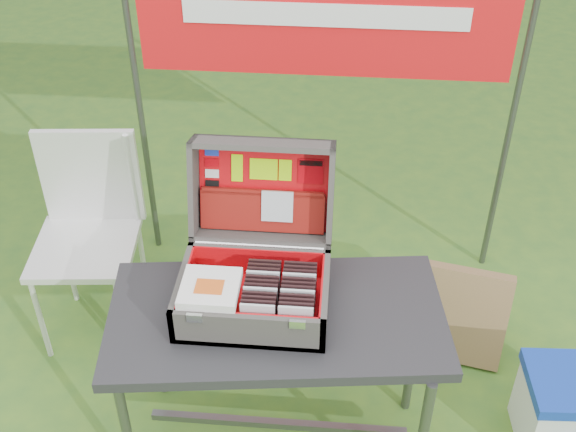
# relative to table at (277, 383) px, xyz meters

# --- Properties ---
(ground) EXTENTS (80.00, 80.00, 0.00)m
(ground) POSITION_rel_table_xyz_m (0.09, 0.08, -0.35)
(ground) COLOR #366525
(ground) RESTS_ON ground
(table) EXTENTS (1.20, 0.70, 0.71)m
(table) POSITION_rel_table_xyz_m (0.00, 0.00, 0.00)
(table) COLOR black
(table) RESTS_ON ground
(table_top) EXTENTS (1.20, 0.70, 0.04)m
(table_top) POSITION_rel_table_xyz_m (0.00, 0.00, 0.33)
(table_top) COLOR black
(table_top) RESTS_ON ground
(table_leg_fl) EXTENTS (0.04, 0.04, 0.67)m
(table_leg_fl) POSITION_rel_table_xyz_m (-0.51, -0.22, -0.02)
(table_leg_fl) COLOR #59595B
(table_leg_fl) RESTS_ON ground
(table_leg_bl) EXTENTS (0.04, 0.04, 0.67)m
(table_leg_bl) POSITION_rel_table_xyz_m (-0.51, 0.22, -0.02)
(table_leg_bl) COLOR #59595B
(table_leg_bl) RESTS_ON ground
(table_leg_br) EXTENTS (0.04, 0.04, 0.67)m
(table_leg_br) POSITION_rel_table_xyz_m (0.51, 0.22, -0.02)
(table_leg_br) COLOR #59595B
(table_leg_br) RESTS_ON ground
(table_brace) EXTENTS (0.99, 0.03, 0.03)m
(table_brace) POSITION_rel_table_xyz_m (-0.00, -0.00, -0.23)
(table_brace) COLOR #59595B
(table_brace) RESTS_ON ground
(suitcase) EXTENTS (0.50, 0.52, 0.46)m
(suitcase) POSITION_rel_table_xyz_m (-0.08, 0.07, 0.58)
(suitcase) COLOR #47433F
(suitcase) RESTS_ON table
(suitcase_base_bottom) EXTENTS (0.50, 0.36, 0.02)m
(suitcase_base_bottom) POSITION_rel_table_xyz_m (-0.08, 0.01, 0.36)
(suitcase_base_bottom) COLOR #47433F
(suitcase_base_bottom) RESTS_ON table_top
(suitcase_base_wall_front) EXTENTS (0.50, 0.02, 0.13)m
(suitcase_base_wall_front) POSITION_rel_table_xyz_m (-0.08, -0.15, 0.42)
(suitcase_base_wall_front) COLOR #47433F
(suitcase_base_wall_front) RESTS_ON table_top
(suitcase_base_wall_back) EXTENTS (0.50, 0.02, 0.13)m
(suitcase_base_wall_back) POSITION_rel_table_xyz_m (-0.08, 0.18, 0.42)
(suitcase_base_wall_back) COLOR #47433F
(suitcase_base_wall_back) RESTS_ON table_top
(suitcase_base_wall_left) EXTENTS (0.02, 0.36, 0.13)m
(suitcase_base_wall_left) POSITION_rel_table_xyz_m (-0.32, 0.01, 0.42)
(suitcase_base_wall_left) COLOR #47433F
(suitcase_base_wall_left) RESTS_ON table_top
(suitcase_base_wall_right) EXTENTS (0.02, 0.36, 0.13)m
(suitcase_base_wall_right) POSITION_rel_table_xyz_m (0.16, 0.01, 0.42)
(suitcase_base_wall_right) COLOR #47433F
(suitcase_base_wall_right) RESTS_ON table_top
(suitcase_liner_floor) EXTENTS (0.46, 0.32, 0.01)m
(suitcase_liner_floor) POSITION_rel_table_xyz_m (-0.08, 0.01, 0.38)
(suitcase_liner_floor) COLOR red
(suitcase_liner_floor) RESTS_ON suitcase_base_bottom
(suitcase_latch_left) EXTENTS (0.05, 0.01, 0.03)m
(suitcase_latch_left) POSITION_rel_table_xyz_m (-0.24, -0.16, 0.48)
(suitcase_latch_left) COLOR silver
(suitcase_latch_left) RESTS_ON suitcase_base_wall_front
(suitcase_latch_right) EXTENTS (0.05, 0.01, 0.03)m
(suitcase_latch_right) POSITION_rel_table_xyz_m (0.08, -0.16, 0.48)
(suitcase_latch_right) COLOR silver
(suitcase_latch_right) RESTS_ON suitcase_base_wall_front
(suitcase_hinge) EXTENTS (0.45, 0.02, 0.02)m
(suitcase_hinge) POSITION_rel_table_xyz_m (-0.08, 0.19, 0.49)
(suitcase_hinge) COLOR silver
(suitcase_hinge) RESTS_ON suitcase_base_wall_back
(suitcase_lid_back) EXTENTS (0.50, 0.12, 0.35)m
(suitcase_lid_back) POSITION_rel_table_xyz_m (-0.08, 0.36, 0.62)
(suitcase_lid_back) COLOR #47433F
(suitcase_lid_back) RESTS_ON suitcase_base_wall_back
(suitcase_lid_rim_far) EXTENTS (0.50, 0.13, 0.06)m
(suitcase_lid_rim_far) POSITION_rel_table_xyz_m (-0.08, 0.35, 0.80)
(suitcase_lid_rim_far) COLOR #47433F
(suitcase_lid_rim_far) RESTS_ON suitcase_lid_back
(suitcase_lid_rim_near) EXTENTS (0.50, 0.13, 0.06)m
(suitcase_lid_rim_near) POSITION_rel_table_xyz_m (-0.08, 0.26, 0.48)
(suitcase_lid_rim_near) COLOR #47433F
(suitcase_lid_rim_near) RESTS_ON suitcase_lid_back
(suitcase_lid_rim_left) EXTENTS (0.02, 0.23, 0.38)m
(suitcase_lid_rim_left) POSITION_rel_table_xyz_m (-0.32, 0.31, 0.64)
(suitcase_lid_rim_left) COLOR #47433F
(suitcase_lid_rim_left) RESTS_ON suitcase_lid_back
(suitcase_lid_rim_right) EXTENTS (0.02, 0.23, 0.38)m
(suitcase_lid_rim_right) POSITION_rel_table_xyz_m (0.16, 0.31, 0.64)
(suitcase_lid_rim_right) COLOR #47433F
(suitcase_lid_rim_right) RESTS_ON suitcase_lid_back
(suitcase_lid_liner) EXTENTS (0.46, 0.10, 0.30)m
(suitcase_lid_liner) POSITION_rel_table_xyz_m (-0.08, 0.35, 0.63)
(suitcase_lid_liner) COLOR red
(suitcase_lid_liner) RESTS_ON suitcase_lid_back
(suitcase_liner_wall_front) EXTENTS (0.46, 0.01, 0.11)m
(suitcase_liner_wall_front) POSITION_rel_table_xyz_m (-0.08, -0.14, 0.43)
(suitcase_liner_wall_front) COLOR red
(suitcase_liner_wall_front) RESTS_ON suitcase_base_bottom
(suitcase_liner_wall_back) EXTENTS (0.46, 0.01, 0.11)m
(suitcase_liner_wall_back) POSITION_rel_table_xyz_m (-0.08, 0.17, 0.43)
(suitcase_liner_wall_back) COLOR red
(suitcase_liner_wall_back) RESTS_ON suitcase_base_bottom
(suitcase_liner_wall_left) EXTENTS (0.01, 0.32, 0.11)m
(suitcase_liner_wall_left) POSITION_rel_table_xyz_m (-0.30, 0.01, 0.43)
(suitcase_liner_wall_left) COLOR red
(suitcase_liner_wall_left) RESTS_ON suitcase_base_bottom
(suitcase_liner_wall_right) EXTENTS (0.01, 0.32, 0.11)m
(suitcase_liner_wall_right) POSITION_rel_table_xyz_m (0.15, 0.01, 0.43)
(suitcase_liner_wall_right) COLOR red
(suitcase_liner_wall_right) RESTS_ON suitcase_base_bottom
(suitcase_lid_pocket) EXTENTS (0.44, 0.07, 0.15)m
(suitcase_lid_pocket) POSITION_rel_table_xyz_m (-0.08, 0.31, 0.55)
(suitcase_lid_pocket) COLOR maroon
(suitcase_lid_pocket) RESTS_ON suitcase_lid_liner
(suitcase_pocket_edge) EXTENTS (0.43, 0.02, 0.02)m
(suitcase_pocket_edge) POSITION_rel_table_xyz_m (-0.08, 0.32, 0.62)
(suitcase_pocket_edge) COLOR maroon
(suitcase_pocket_edge) RESTS_ON suitcase_lid_pocket
(suitcase_pocket_cd) EXTENTS (0.11, 0.04, 0.11)m
(suitcase_pocket_cd) POSITION_rel_table_xyz_m (-0.02, 0.30, 0.58)
(suitcase_pocket_cd) COLOR silver
(suitcase_pocket_cd) RESTS_ON suitcase_lid_pocket
(lid_sticker_cc_a) EXTENTS (0.05, 0.01, 0.03)m
(lid_sticker_cc_a) POSITION_rel_table_xyz_m (-0.26, 0.38, 0.75)
(lid_sticker_cc_a) COLOR #1933B2
(lid_sticker_cc_a) RESTS_ON suitcase_lid_liner
(lid_sticker_cc_b) EXTENTS (0.05, 0.01, 0.03)m
(lid_sticker_cc_b) POSITION_rel_table_xyz_m (-0.26, 0.37, 0.71)
(lid_sticker_cc_b) COLOR #B5010A
(lid_sticker_cc_b) RESTS_ON suitcase_lid_liner
(lid_sticker_cc_c) EXTENTS (0.05, 0.01, 0.03)m
(lid_sticker_cc_c) POSITION_rel_table_xyz_m (-0.26, 0.36, 0.67)
(lid_sticker_cc_c) COLOR white
(lid_sticker_cc_c) RESTS_ON suitcase_lid_liner
(lid_sticker_cc_d) EXTENTS (0.05, 0.01, 0.03)m
(lid_sticker_cc_d) POSITION_rel_table_xyz_m (-0.26, 0.34, 0.63)
(lid_sticker_cc_d) COLOR black
(lid_sticker_cc_d) RESTS_ON suitcase_lid_liner
(lid_card_neon_tall) EXTENTS (0.04, 0.03, 0.09)m
(lid_card_neon_tall) POSITION_rel_table_xyz_m (-0.17, 0.36, 0.69)
(lid_card_neon_tall) COLOR #A6EC06
(lid_card_neon_tall) RESTS_ON suitcase_lid_liner
(lid_card_neon_main) EXTENTS (0.10, 0.02, 0.07)m
(lid_card_neon_main) POSITION_rel_table_xyz_m (-0.08, 0.36, 0.69)
(lid_card_neon_main) COLOR #A6EC06
(lid_card_neon_main) RESTS_ON suitcase_lid_liner
(lid_card_neon_small) EXTENTS (0.04, 0.02, 0.07)m
(lid_card_neon_small) POSITION_rel_table_xyz_m (-0.00, 0.36, 0.69)
(lid_card_neon_small) COLOR #A6EC06
(lid_card_neon_small) RESTS_ON suitcase_lid_liner
(lid_sticker_band) EXTENTS (0.09, 0.03, 0.09)m
(lid_sticker_band) POSITION_rel_table_xyz_m (0.09, 0.36, 0.69)
(lid_sticker_band) COLOR #B5010A
(lid_sticker_band) RESTS_ON suitcase_lid_liner
(lid_sticker_band_bar) EXTENTS (0.08, 0.01, 0.02)m
(lid_sticker_band_bar) POSITION_rel_table_xyz_m (0.09, 0.37, 0.72)
(lid_sticker_band_bar) COLOR black
(lid_sticker_band_bar) RESTS_ON suitcase_lid_liner
(cd_left_0) EXTENTS (0.11, 0.01, 0.13)m
(cd_left_0) POSITION_rel_table_xyz_m (-0.05, -0.12, 0.44)
(cd_left_0) COLOR silver
(cd_left_0) RESTS_ON suitcase_liner_floor
(cd_left_1) EXTENTS (0.11, 0.01, 0.13)m
(cd_left_1) POSITION_rel_table_xyz_m (-0.05, -0.10, 0.44)
(cd_left_1) COLOR black
(cd_left_1) RESTS_ON suitcase_liner_floor
(cd_left_2) EXTENTS (0.11, 0.01, 0.13)m
(cd_left_2) POSITION_rel_table_xyz_m (-0.05, -0.08, 0.44)
(cd_left_2) COLOR black
(cd_left_2) RESTS_ON suitcase_liner_floor
(cd_left_3) EXTENTS (0.11, 0.01, 0.13)m
(cd_left_3) POSITION_rel_table_xyz_m (-0.05, -0.06, 0.44)
(cd_left_3) COLOR black
(cd_left_3) RESTS_ON suitcase_liner_floor
(cd_left_4) EXTENTS (0.11, 0.01, 0.13)m
(cd_left_4) POSITION_rel_table_xyz_m (-0.05, -0.04, 0.44)
(cd_left_4) COLOR silver
(cd_left_4) RESTS_ON suitcase_liner_floor
(cd_left_5) EXTENTS (0.11, 0.01, 0.13)m
(cd_left_5) POSITION_rel_table_xyz_m (-0.05, -0.02, 0.44)
(cd_left_5) COLOR black
(cd_left_5) RESTS_ON suitcase_liner_floor
(cd_left_6) EXTENTS (0.11, 0.01, 0.13)m
(cd_left_6) POSITION_rel_table_xyz_m (-0.05, -0.00, 0.44)
(cd_left_6) COLOR black
(cd_left_6) RESTS_ON suitcase_liner_floor
(cd_left_7) EXTENTS (0.11, 0.01, 0.13)m
(cd_left_7) POSITION_rel_table_xyz_m (-0.05, 0.02, 0.44)
(cd_left_7) COLOR black
(cd_left_7) RESTS_ON suitcase_liner_floor
(cd_left_8) EXTENTS (0.11, 0.01, 0.13)m
(cd_left_8) POSITION_rel_table_xyz_m (-0.05, 0.04, 0.44)
(cd_left_8) COLOR silver
(cd_left_8) RESTS_ON suitcase_liner_floor
(cd_left_9) EXTENTS (0.11, 0.01, 0.13)m
(cd_left_9) POSITION_rel_table_xyz_m (-0.05, 0.06, 0.44)
(cd_left_9) COLOR black
(cd_left_9) RESTS_ON suitcase_liner_floor
(cd_left_10) EXTENTS (0.11, 0.01, 0.13)m
(cd_left_10) POSITION_rel_table_xyz_m (-0.05, 0.08, 0.44)
(cd_left_10) COLOR black
(cd_left_10) RESTS_ON suitcase_liner_floor
(cd_left_11) EXTENTS (0.11, 0.01, 0.13)m
(cd_left_11) POSITION_rel_table_xyz_m (-0.05, 0.10, 0.44)
(cd_left_11) COLOR black
(cd_left_11) RESTS_ON suitcase_liner_floor
(cd_right_0) EXTENTS (0.11, 0.01, 0.13)m
(cd_right_0) POSITION_rel_table_xyz_m (0.07, -0.12, 0.44)
(cd_right_0) COLOR silver
(cd_right_0) RESTS_ON suitcase_liner_floor
(cd_right_1) EXTENTS (0.11, 0.01, 0.13)m
(cd_right_1) POSITION_rel_table_xyz_m (0.07, -0.10, 0.44)
(cd_right_1) COLOR black
(cd_right_1) RESTS_ON suitcase_liner_floor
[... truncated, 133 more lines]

